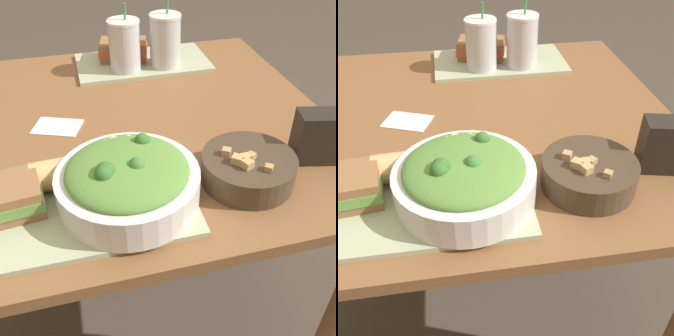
# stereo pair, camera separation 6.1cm
# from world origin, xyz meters

# --- Properties ---
(ground_plane) EXTENTS (12.00, 12.00, 0.00)m
(ground_plane) POSITION_xyz_m (0.00, 0.00, 0.00)
(ground_plane) COLOR #4C4238
(dining_table) EXTENTS (1.18, 1.02, 0.72)m
(dining_table) POSITION_xyz_m (0.00, 0.00, 0.63)
(dining_table) COLOR brown
(dining_table) RESTS_ON ground_plane
(tray_near) EXTENTS (0.45, 0.25, 0.01)m
(tray_near) POSITION_xyz_m (-0.10, -0.33, 0.73)
(tray_near) COLOR #B2BC99
(tray_near) RESTS_ON dining_table
(tray_far) EXTENTS (0.45, 0.25, 0.01)m
(tray_far) POSITION_xyz_m (0.16, 0.36, 0.73)
(tray_far) COLOR #B2BC99
(tray_far) RESTS_ON dining_table
(salad_bowl) EXTENTS (0.29, 0.29, 0.11)m
(salad_bowl) POSITION_xyz_m (-0.01, -0.33, 0.79)
(salad_bowl) COLOR white
(salad_bowl) RESTS_ON tray_near
(soup_bowl) EXTENTS (0.20, 0.20, 0.08)m
(soup_bowl) POSITION_xyz_m (0.26, -0.32, 0.76)
(soup_bowl) COLOR #473828
(soup_bowl) RESTS_ON dining_table
(sandwich_near) EXTENTS (0.16, 0.12, 0.06)m
(sandwich_near) POSITION_xyz_m (-0.25, -0.30, 0.77)
(sandwich_near) COLOR olive
(sandwich_near) RESTS_ON tray_near
(baguette_near) EXTENTS (0.10, 0.07, 0.07)m
(baguette_near) POSITION_xyz_m (-0.14, -0.25, 0.77)
(baguette_near) COLOR tan
(baguette_near) RESTS_ON tray_near
(sandwich_far) EXTENTS (0.18, 0.14, 0.06)m
(sandwich_far) POSITION_xyz_m (0.10, 0.39, 0.77)
(sandwich_far) COLOR olive
(sandwich_far) RESTS_ON tray_far
(drink_cup_dark) EXTENTS (0.10, 0.10, 0.21)m
(drink_cup_dark) POSITION_xyz_m (0.10, 0.30, 0.81)
(drink_cup_dark) COLOR silver
(drink_cup_dark) RESTS_ON tray_far
(drink_cup_red) EXTENTS (0.10, 0.10, 0.22)m
(drink_cup_red) POSITION_xyz_m (0.23, 0.30, 0.81)
(drink_cup_red) COLOR silver
(drink_cup_red) RESTS_ON tray_far
(chip_bag) EXTENTS (0.15, 0.09, 0.12)m
(chip_bag) POSITION_xyz_m (0.46, -0.29, 0.79)
(chip_bag) COLOR #28231E
(chip_bag) RESTS_ON dining_table
(napkin_folded) EXTENTS (0.14, 0.12, 0.00)m
(napkin_folded) POSITION_xyz_m (-0.14, 0.01, 0.72)
(napkin_folded) COLOR white
(napkin_folded) RESTS_ON dining_table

